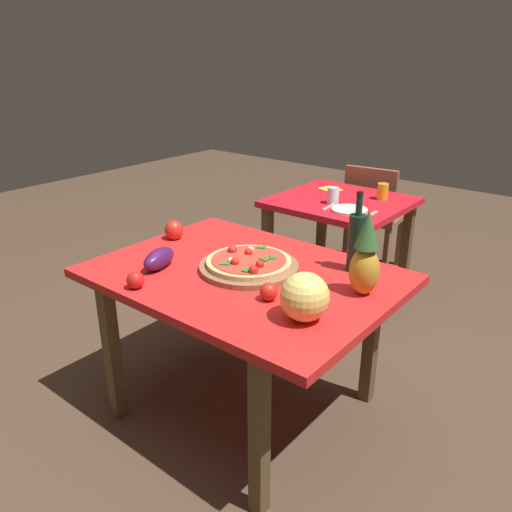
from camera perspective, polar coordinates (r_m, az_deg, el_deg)
The scene contains 19 objects.
ground_plane at distance 2.65m, azimuth -1.19°, elevation -16.45°, with size 10.00×10.00×0.00m, color #4C3828.
display_table at distance 2.30m, azimuth -1.32°, elevation -3.61°, with size 1.32×0.97×0.74m.
background_table at distance 3.46m, azimuth 9.37°, elevation 4.35°, with size 0.83×0.79×0.74m.
dining_chair at distance 4.06m, azimuth 12.95°, elevation 4.77°, with size 0.44×0.44×0.85m.
pizza_board at distance 2.29m, azimuth -0.79°, elevation -1.24°, with size 0.45×0.45×0.03m, color brown.
pizza at distance 2.28m, azimuth -0.83°, elevation -0.62°, with size 0.38×0.38×0.06m.
wine_bottle at distance 2.28m, azimuth 11.18°, elevation 1.65°, with size 0.08×0.08×0.36m.
pineapple_left at distance 2.06m, azimuth 12.16°, elevation -0.13°, with size 0.12×0.12×0.36m.
melon at distance 1.85m, azimuth 5.46°, elevation -4.57°, with size 0.18×0.18×0.18m, color #EDD265.
bell_pepper at distance 2.68m, azimuth -9.17°, elevation 2.88°, with size 0.10×0.10×0.11m, color red.
eggplant at distance 2.33m, azimuth -10.81°, elevation -0.30°, with size 0.20×0.09×0.09m, color #42154B.
tomato_beside_pepper at distance 2.01m, azimuth 1.44°, elevation -4.01°, with size 0.07×0.07×0.07m, color red.
tomato_at_corner at distance 2.16m, azimuth -13.35°, elevation -2.63°, with size 0.07×0.07×0.07m, color red.
drinking_glass_juice at distance 3.47m, azimuth 14.00°, elevation 7.03°, with size 0.07×0.07×0.11m, color gold.
drinking_glass_water at distance 3.31m, azimuth 8.63°, elevation 6.71°, with size 0.08×0.08×0.10m, color silver.
dinner_plate at distance 3.18m, azimuth 10.43°, elevation 5.10°, with size 0.22×0.22×0.02m, color white.
fork_utensil at distance 3.25m, azimuth 8.26°, elevation 5.52°, with size 0.02×0.18×0.01m, color silver.
knife_utensil at distance 3.12m, azimuth 12.67°, elevation 4.52°, with size 0.02×0.18×0.01m, color silver.
napkin_folded at distance 3.66m, azimuth 8.29°, elevation 7.42°, with size 0.14×0.12×0.01m, color yellow.
Camera 1 is at (1.34, -1.58, 1.66)m, focal length 35.71 mm.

